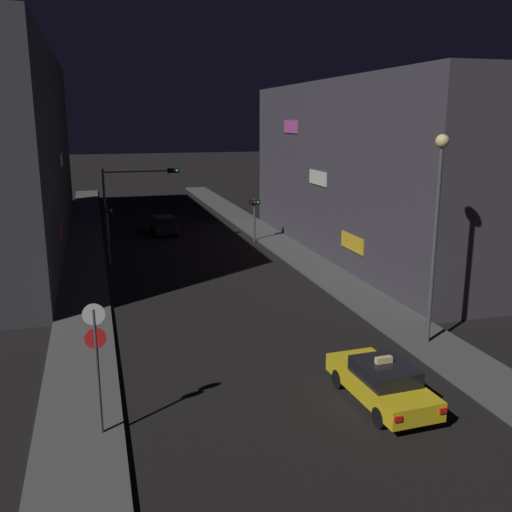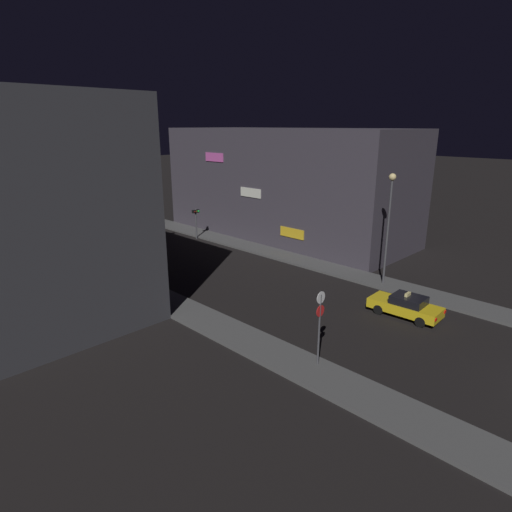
# 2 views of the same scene
# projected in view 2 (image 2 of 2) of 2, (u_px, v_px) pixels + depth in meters

# --- Properties ---
(sidewalk_left) EXTENTS (2.54, 71.26, 0.18)m
(sidewalk_left) POSITION_uv_depth(u_px,v_px,m) (94.00, 266.00, 36.95)
(sidewalk_left) COLOR #4C4C4C
(sidewalk_left) RESTS_ON ground_plane
(sidewalk_right) EXTENTS (2.54, 71.26, 0.18)m
(sidewalk_right) POSITION_uv_depth(u_px,v_px,m) (216.00, 238.00, 46.27)
(sidewalk_right) COLOR #4C4C4C
(sidewalk_right) RESTS_ON ground_plane
(building_facade_right) EXTENTS (10.62, 27.31, 11.34)m
(building_facade_right) POSITION_uv_depth(u_px,v_px,m) (286.00, 183.00, 46.40)
(building_facade_right) COLOR #3D3842
(building_facade_right) RESTS_ON ground_plane
(taxi) EXTENTS (1.99, 4.52, 1.62)m
(taxi) POSITION_uv_depth(u_px,v_px,m) (406.00, 306.00, 27.28)
(taxi) COLOR yellow
(taxi) RESTS_ON ground_plane
(far_car) EXTENTS (1.88, 4.48, 1.42)m
(far_car) POSITION_uv_depth(u_px,v_px,m) (121.00, 234.00, 45.13)
(far_car) COLOR black
(far_car) RESTS_ON ground_plane
(traffic_light_overhead) EXTENTS (5.31, 0.41, 5.64)m
(traffic_light_overhead) POSITION_uv_depth(u_px,v_px,m) (117.00, 211.00, 39.47)
(traffic_light_overhead) COLOR #47474C
(traffic_light_overhead) RESTS_ON ground_plane
(traffic_light_left_kerb) EXTENTS (0.80, 0.42, 3.70)m
(traffic_light_left_kerb) POSITION_uv_depth(u_px,v_px,m) (123.00, 239.00, 35.50)
(traffic_light_left_kerb) COLOR #47474C
(traffic_light_left_kerb) RESTS_ON ground_plane
(traffic_light_right_kerb) EXTENTS (0.80, 0.41, 3.22)m
(traffic_light_right_kerb) POSITION_uv_depth(u_px,v_px,m) (196.00, 217.00, 45.53)
(traffic_light_right_kerb) COLOR #47474C
(traffic_light_right_kerb) RESTS_ON ground_plane
(sign_pole_left) EXTENTS (0.62, 0.10, 3.90)m
(sign_pole_left) POSITION_uv_depth(u_px,v_px,m) (320.00, 320.00, 21.03)
(sign_pole_left) COLOR #47474C
(sign_pole_left) RESTS_ON sidewalk_left
(street_lamp_near_block) EXTENTS (0.52, 0.52, 8.24)m
(street_lamp_near_block) POSITION_uv_depth(u_px,v_px,m) (389.00, 211.00, 31.18)
(street_lamp_near_block) COLOR #47474C
(street_lamp_near_block) RESTS_ON sidewalk_right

